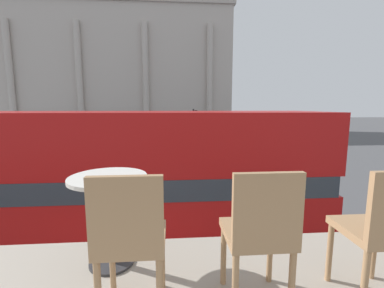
% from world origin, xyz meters
% --- Properties ---
extents(double_decker_bus, '(11.24, 2.64, 4.17)m').
position_xyz_m(double_decker_bus, '(-1.20, 3.74, 2.33)').
color(double_decker_bus, black).
rests_on(double_decker_bus, ground_plane).
extents(cafe_dining_table, '(0.60, 0.60, 0.73)m').
position_xyz_m(cafe_dining_table, '(0.36, -0.35, 3.55)').
color(cafe_dining_table, '#2D2D30').
rests_on(cafe_dining_table, cafe_floor_slab).
extents(cafe_chair_0, '(0.40, 0.40, 0.91)m').
position_xyz_m(cafe_chair_0, '(0.61, -0.91, 3.53)').
color(cafe_chair_0, '#A87F56').
rests_on(cafe_chair_0, cafe_floor_slab).
extents(cafe_chair_1, '(0.40, 0.40, 0.91)m').
position_xyz_m(cafe_chair_1, '(1.38, -0.90, 3.53)').
color(cafe_chair_1, '#A87F56').
rests_on(cafe_chair_1, cafe_floor_slab).
extents(cafe_chair_2, '(0.40, 0.40, 0.91)m').
position_xyz_m(cafe_chair_2, '(2.16, -0.93, 3.53)').
color(cafe_chair_2, '#A87F56').
rests_on(cafe_chair_2, cafe_floor_slab).
extents(plaza_building_left, '(36.51, 14.84, 19.88)m').
position_xyz_m(plaza_building_left, '(-7.72, 44.37, 9.94)').
color(plaza_building_left, '#BCB2A8').
rests_on(plaza_building_left, ground_plane).
extents(traffic_light_near, '(0.42, 0.24, 3.69)m').
position_xyz_m(traffic_light_near, '(-5.81, 9.80, 2.42)').
color(traffic_light_near, black).
rests_on(traffic_light_near, ground_plane).
extents(traffic_light_mid, '(0.42, 0.24, 4.14)m').
position_xyz_m(traffic_light_mid, '(2.51, 16.46, 2.69)').
color(traffic_light_mid, black).
rests_on(traffic_light_mid, ground_plane).
extents(car_black, '(4.20, 1.93, 1.35)m').
position_xyz_m(car_black, '(-2.50, 16.61, 0.70)').
color(car_black, black).
rests_on(car_black, ground_plane).
extents(pedestrian_olive, '(0.32, 0.32, 1.59)m').
position_xyz_m(pedestrian_olive, '(10.98, 30.70, 0.91)').
color(pedestrian_olive, '#282B33').
rests_on(pedestrian_olive, ground_plane).
extents(pedestrian_white, '(0.32, 0.32, 1.65)m').
position_xyz_m(pedestrian_white, '(6.21, 14.68, 0.94)').
color(pedestrian_white, '#282B33').
rests_on(pedestrian_white, ground_plane).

